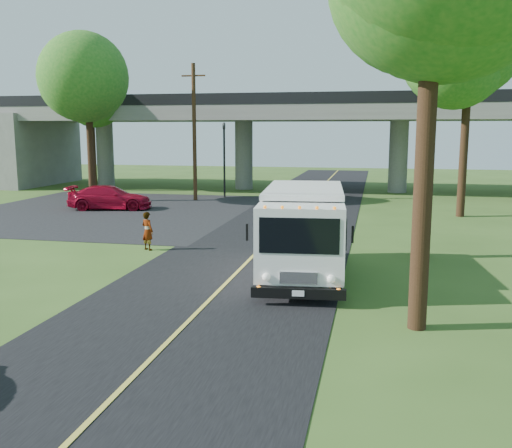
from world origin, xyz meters
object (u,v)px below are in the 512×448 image
(traffic_signal, at_px, (224,152))
(step_van, at_px, (303,229))
(tree_right_far, at_px, (474,60))
(pedestrian, at_px, (147,231))
(red_sedan, at_px, (110,198))
(utility_pole, at_px, (194,132))
(tree_left_lot, at_px, (89,79))
(tree_left_far, at_px, (92,93))

(traffic_signal, height_order, step_van, traffic_signal)
(tree_right_far, relative_size, step_van, 1.58)
(step_van, distance_m, pedestrian, 7.15)
(step_van, xyz_separation_m, red_sedan, (-13.29, 13.32, -0.83))
(pedestrian, bearing_deg, red_sedan, -30.97)
(tree_right_far, height_order, pedestrian, tree_right_far)
(utility_pole, distance_m, tree_left_lot, 7.43)
(pedestrian, bearing_deg, utility_pole, -52.46)
(utility_pole, xyz_separation_m, tree_left_lot, (-6.29, -2.16, 3.31))
(utility_pole, bearing_deg, step_van, -62.57)
(tree_right_far, relative_size, tree_left_lot, 1.05)
(step_van, xyz_separation_m, pedestrian, (-6.53, 2.82, -0.78))
(utility_pole, xyz_separation_m, red_sedan, (-3.60, -5.36, -3.88))
(traffic_signal, height_order, tree_left_lot, tree_left_lot)
(utility_pole, relative_size, red_sedan, 1.83)
(tree_left_far, xyz_separation_m, red_sedan, (5.70, -9.19, -6.74))
(tree_left_far, bearing_deg, pedestrian, -57.68)
(traffic_signal, relative_size, utility_pole, 0.58)
(tree_left_lot, bearing_deg, step_van, -45.92)
(tree_left_lot, distance_m, step_van, 23.85)
(traffic_signal, distance_m, tree_left_far, 11.75)
(step_van, bearing_deg, pedestrian, 151.50)
(tree_left_lot, xyz_separation_m, pedestrian, (9.46, -13.69, -7.14))
(tree_left_lot, height_order, pedestrian, tree_left_lot)
(traffic_signal, relative_size, tree_left_lot, 0.50)
(utility_pole, xyz_separation_m, step_van, (9.69, -18.67, -3.05))
(tree_left_lot, bearing_deg, utility_pole, 18.97)
(tree_left_far, bearing_deg, red_sedan, -58.21)
(utility_pole, relative_size, tree_left_far, 0.91)
(tree_left_far, relative_size, step_van, 1.42)
(tree_right_far, xyz_separation_m, step_van, (-7.01, -14.51, -6.76))
(tree_right_far, relative_size, tree_left_far, 1.11)
(red_sedan, bearing_deg, pedestrian, -159.63)
(traffic_signal, distance_m, tree_right_far, 17.18)
(utility_pole, relative_size, tree_right_far, 0.82)
(tree_right_far, xyz_separation_m, tree_left_far, (-26.00, 8.00, -0.85))
(step_van, bearing_deg, tree_right_far, 59.04)
(tree_right_far, bearing_deg, red_sedan, -176.63)
(utility_pole, height_order, tree_left_lot, tree_left_lot)
(traffic_signal, xyz_separation_m, tree_left_lot, (-7.79, -4.16, 4.70))
(tree_left_far, relative_size, pedestrian, 6.47)
(tree_left_lot, bearing_deg, pedestrian, -55.36)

